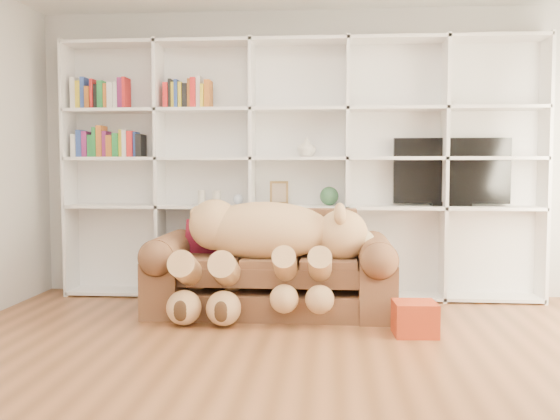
# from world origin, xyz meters

# --- Properties ---
(floor) EXTENTS (5.00, 5.00, 0.00)m
(floor) POSITION_xyz_m (0.00, 0.00, 0.00)
(floor) COLOR brown
(floor) RESTS_ON ground
(wall_back) EXTENTS (5.00, 0.02, 2.70)m
(wall_back) POSITION_xyz_m (0.00, 2.50, 1.35)
(wall_back) COLOR silver
(wall_back) RESTS_ON floor
(wall_front) EXTENTS (5.00, 0.02, 2.70)m
(wall_front) POSITION_xyz_m (0.00, -2.50, 1.35)
(wall_front) COLOR silver
(wall_front) RESTS_ON floor
(bookshelf) EXTENTS (4.43, 0.35, 2.40)m
(bookshelf) POSITION_xyz_m (-0.24, 2.36, 1.31)
(bookshelf) COLOR white
(bookshelf) RESTS_ON floor
(sofa) EXTENTS (2.03, 0.88, 0.85)m
(sofa) POSITION_xyz_m (-0.20, 1.71, 0.32)
(sofa) COLOR brown
(sofa) RESTS_ON floor
(teddy_bear) EXTENTS (1.63, 0.86, 0.94)m
(teddy_bear) POSITION_xyz_m (-0.24, 1.54, 0.61)
(teddy_bear) COLOR tan
(teddy_bear) RESTS_ON sofa
(throw_pillow) EXTENTS (0.35, 0.22, 0.34)m
(throw_pillow) POSITION_xyz_m (-0.80, 1.85, 0.60)
(throw_pillow) COLOR maroon
(throw_pillow) RESTS_ON sofa
(gift_box) EXTENTS (0.32, 0.30, 0.24)m
(gift_box) POSITION_xyz_m (0.91, 1.05, 0.12)
(gift_box) COLOR #AD3417
(gift_box) RESTS_ON floor
(tv) EXTENTS (1.05, 0.18, 0.62)m
(tv) POSITION_xyz_m (1.39, 2.35, 1.17)
(tv) COLOR black
(tv) RESTS_ON bookshelf
(picture_frame) EXTENTS (0.17, 0.03, 0.21)m
(picture_frame) POSITION_xyz_m (-0.19, 2.30, 0.98)
(picture_frame) COLOR brown
(picture_frame) RESTS_ON bookshelf
(green_vase) EXTENTS (0.17, 0.17, 0.17)m
(green_vase) POSITION_xyz_m (0.28, 2.30, 0.95)
(green_vase) COLOR #2E5938
(green_vase) RESTS_ON bookshelf
(figurine_tall) EXTENTS (0.07, 0.07, 0.14)m
(figurine_tall) POSITION_xyz_m (-0.92, 2.30, 0.93)
(figurine_tall) COLOR beige
(figurine_tall) RESTS_ON bookshelf
(figurine_short) EXTENTS (0.09, 0.09, 0.14)m
(figurine_short) POSITION_xyz_m (-0.78, 2.30, 0.93)
(figurine_short) COLOR beige
(figurine_short) RESTS_ON bookshelf
(snow_globe) EXTENTS (0.10, 0.10, 0.10)m
(snow_globe) POSITION_xyz_m (-0.57, 2.30, 0.92)
(snow_globe) COLOR white
(snow_globe) RESTS_ON bookshelf
(shelf_vase) EXTENTS (0.17, 0.17, 0.18)m
(shelf_vase) POSITION_xyz_m (0.06, 2.30, 1.40)
(shelf_vase) COLOR beige
(shelf_vase) RESTS_ON bookshelf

